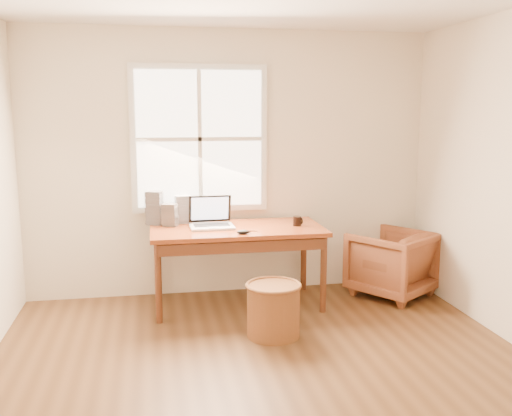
{
  "coord_description": "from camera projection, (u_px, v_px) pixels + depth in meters",
  "views": [
    {
      "loc": [
        -0.77,
        -3.34,
        1.84
      ],
      "look_at": [
        0.15,
        1.65,
        0.95
      ],
      "focal_mm": 40.0,
      "sensor_mm": 36.0,
      "label": 1
    }
  ],
  "objects": [
    {
      "name": "cd_stack_d",
      "position": [
        201.0,
        212.0,
        5.55
      ],
      "size": [
        0.19,
        0.18,
        0.19
      ],
      "primitive_type": "cube",
      "rotation": [
        0.0,
        0.0,
        -0.36
      ],
      "color": "#B1B5BD",
      "rests_on": "desk"
    },
    {
      "name": "cd_stack_b",
      "position": [
        170.0,
        215.0,
        5.36
      ],
      "size": [
        0.17,
        0.16,
        0.21
      ],
      "primitive_type": "cube",
      "rotation": [
        0.0,
        0.0,
        -0.4
      ],
      "color": "#2A2A2F",
      "rests_on": "desk"
    },
    {
      "name": "mouse",
      "position": [
        243.0,
        232.0,
        5.01
      ],
      "size": [
        0.12,
        0.07,
        0.04
      ],
      "primitive_type": "ellipsoid",
      "rotation": [
        0.0,
        0.0,
        -0.07
      ],
      "color": "black",
      "rests_on": "desk"
    },
    {
      "name": "room_shell",
      "position": [
        272.0,
        192.0,
        3.61
      ],
      "size": [
        4.04,
        4.54,
        2.64
      ],
      "color": "brown",
      "rests_on": "ground"
    },
    {
      "name": "cd_stack_c",
      "position": [
        155.0,
        208.0,
        5.42
      ],
      "size": [
        0.18,
        0.16,
        0.32
      ],
      "primitive_type": "cube",
      "rotation": [
        0.0,
        0.0,
        -0.31
      ],
      "color": "#92919D",
      "rests_on": "desk"
    },
    {
      "name": "cd_stack_a",
      "position": [
        183.0,
        209.0,
        5.48
      ],
      "size": [
        0.15,
        0.14,
        0.27
      ],
      "primitive_type": "cube",
      "rotation": [
        0.0,
        0.0,
        0.11
      ],
      "color": "silver",
      "rests_on": "desk"
    },
    {
      "name": "laptop",
      "position": [
        212.0,
        212.0,
        5.25
      ],
      "size": [
        0.4,
        0.42,
        0.29
      ],
      "primitive_type": null,
      "rotation": [
        0.0,
        0.0,
        0.02
      ],
      "color": "silver",
      "rests_on": "desk"
    },
    {
      "name": "wicker_stool",
      "position": [
        273.0,
        311.0,
        4.65
      ],
      "size": [
        0.53,
        0.53,
        0.43
      ],
      "primitive_type": "cylinder",
      "rotation": [
        0.0,
        0.0,
        -0.27
      ],
      "color": "brown",
      "rests_on": "room_shell"
    },
    {
      "name": "armchair",
      "position": [
        392.0,
        263.0,
        5.65
      ],
      "size": [
        0.98,
        0.99,
        0.65
      ],
      "primitive_type": "imported",
      "rotation": [
        0.0,
        0.0,
        3.74
      ],
      "color": "brown",
      "rests_on": "room_shell"
    },
    {
      "name": "coffee_mug",
      "position": [
        297.0,
        221.0,
        5.37
      ],
      "size": [
        0.08,
        0.08,
        0.09
      ],
      "primitive_type": "cylinder",
      "rotation": [
        0.0,
        0.0,
        0.04
      ],
      "color": "black",
      "rests_on": "desk"
    },
    {
      "name": "desk",
      "position": [
        237.0,
        229.0,
        5.3
      ],
      "size": [
        1.6,
        0.8,
        0.04
      ],
      "primitive_type": "cube",
      "color": "brown",
      "rests_on": "room_shell"
    }
  ]
}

